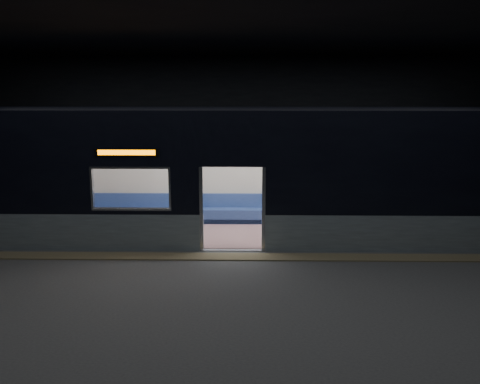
{
  "coord_description": "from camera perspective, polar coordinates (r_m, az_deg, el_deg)",
  "views": [
    {
      "loc": [
        0.39,
        -10.68,
        3.78
      ],
      "look_at": [
        0.16,
        2.3,
        1.2
      ],
      "focal_mm": 38.0,
      "sensor_mm": 36.0,
      "label": 1
    }
  ],
  "objects": [
    {
      "name": "transit_map",
      "position": [
        14.92,
        10.34,
        2.07
      ],
      "size": [
        0.93,
        0.03,
        0.6
      ],
      "primitive_type": "cube",
      "color": "white",
      "rests_on": "metro_car"
    },
    {
      "name": "tactile_strip",
      "position": [
        11.85,
        -0.92,
        -7.29
      ],
      "size": [
        22.8,
        0.5,
        0.03
      ],
      "primitive_type": "cube",
      "color": "#8C7F59",
      "rests_on": "station_floor"
    },
    {
      "name": "metro_car",
      "position": [
        13.37,
        -0.66,
        2.92
      ],
      "size": [
        18.0,
        3.04,
        3.35
      ],
      "color": "#93A5AF",
      "rests_on": "station_floor"
    },
    {
      "name": "station_floor",
      "position": [
        11.34,
        -1.01,
        -8.27
      ],
      "size": [
        24.0,
        14.0,
        0.01
      ],
      "primitive_type": "cube",
      "color": "#47494C",
      "rests_on": "ground"
    },
    {
      "name": "handbag",
      "position": [
        14.49,
        10.11,
        -1.23
      ],
      "size": [
        0.33,
        0.31,
        0.14
      ],
      "primitive_type": "cube",
      "rotation": [
        0.0,
        0.0,
        0.29
      ],
      "color": "black",
      "rests_on": "passenger"
    },
    {
      "name": "station_envelope",
      "position": [
        10.69,
        -1.08,
        10.62
      ],
      "size": [
        24.0,
        14.0,
        5.0
      ],
      "color": "black",
      "rests_on": "station_floor"
    },
    {
      "name": "passenger",
      "position": [
        14.7,
        9.88,
        -0.46
      ],
      "size": [
        0.44,
        0.76,
        1.48
      ],
      "rotation": [
        0.0,
        0.0,
        -0.02
      ],
      "color": "black",
      "rests_on": "metro_car"
    }
  ]
}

